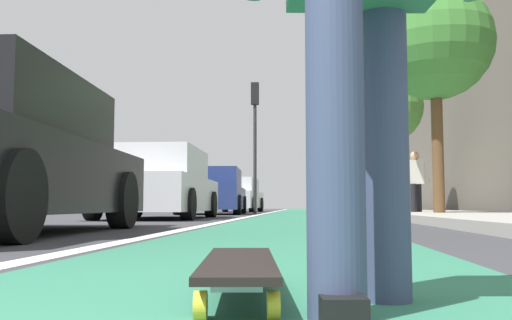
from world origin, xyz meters
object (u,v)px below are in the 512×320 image
object	(u,v)px
parked_car_mid	(158,185)
street_tree_mid	(435,44)
parked_car_end	(238,196)
pedestrian_distant	(415,179)
parked_car_far	(213,193)
traffic_light	(255,124)
street_tree_far	(387,108)
skateboard	(239,266)

from	to	relation	value
parked_car_mid	street_tree_mid	world-z (taller)	street_tree_mid
parked_car_end	pedestrian_distant	xyz separation A→B (m)	(-10.76, -5.58, 0.19)
parked_car_far	street_tree_mid	xyz separation A→B (m)	(-5.60, -5.81, 3.10)
traffic_light	street_tree_far	bearing A→B (deg)	-97.03
street_tree_mid	parked_car_mid	bearing A→B (deg)	96.55
pedestrian_distant	parked_car_mid	bearing A→B (deg)	110.51
street_tree_far	parked_car_end	bearing A→B (deg)	48.64
parked_car_far	parked_car_end	bearing A→B (deg)	-0.28
street_tree_far	street_tree_mid	bearing A→B (deg)	180.00
skateboard	parked_car_mid	xyz separation A→B (m)	(9.88, 2.86, 0.60)
parked_car_end	street_tree_mid	size ratio (longest dim) A/B	0.88
parked_car_mid	street_tree_mid	distance (m)	6.72
parked_car_end	street_tree_mid	bearing A→B (deg)	-154.72
skateboard	traffic_light	distance (m)	18.60
parked_car_mid	street_tree_far	xyz separation A→B (m)	(7.82, -5.93, 2.95)
parked_car_far	street_tree_far	bearing A→B (deg)	-75.08
skateboard	street_tree_mid	distance (m)	11.60
skateboard	pedestrian_distant	size ratio (longest dim) A/B	0.54
pedestrian_distant	parked_car_far	bearing A→B (deg)	53.62
parked_car_mid	pedestrian_distant	distance (m)	6.12
parked_car_far	street_tree_far	xyz separation A→B (m)	(1.55, -5.81, 2.95)
traffic_light	pedestrian_distant	bearing A→B (deg)	-144.72
parked_car_end	traffic_light	distance (m)	5.30
skateboard	pedestrian_distant	distance (m)	12.38
skateboard	parked_car_far	size ratio (longest dim) A/B	0.19
parked_car_end	street_tree_far	size ratio (longest dim) A/B	0.91
parked_car_far	pedestrian_distant	size ratio (longest dim) A/B	2.84
pedestrian_distant	skateboard	bearing A→B (deg)	166.57
skateboard	traffic_light	world-z (taller)	traffic_light
parked_car_mid	traffic_light	bearing A→B (deg)	-8.86
parked_car_end	pedestrian_distant	size ratio (longest dim) A/B	2.82
skateboard	traffic_light	xyz separation A→B (m)	(18.27, 1.55, 3.15)
skateboard	parked_car_end	xyz separation A→B (m)	(22.78, 2.71, 0.62)
parked_car_mid	pedestrian_distant	size ratio (longest dim) A/B	2.89
skateboard	traffic_light	bearing A→B (deg)	4.85
skateboard	parked_car_end	bearing A→B (deg)	6.78
parked_car_mid	skateboard	bearing A→B (deg)	-163.85
street_tree_far	pedestrian_distant	xyz separation A→B (m)	(-5.68, 0.20, -2.74)
street_tree_mid	street_tree_far	bearing A→B (deg)	-0.00
pedestrian_distant	traffic_light	bearing A→B (deg)	35.28
traffic_light	street_tree_mid	bearing A→B (deg)	-149.09
traffic_light	street_tree_mid	distance (m)	9.01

